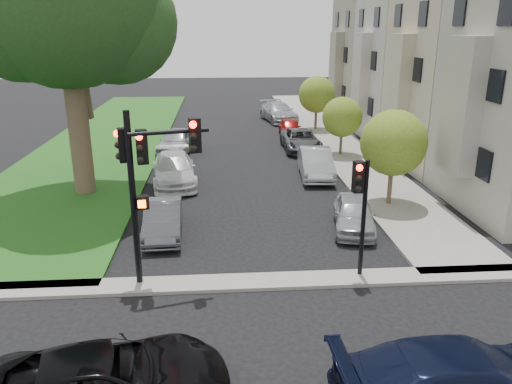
{
  "coord_description": "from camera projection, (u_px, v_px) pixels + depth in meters",
  "views": [
    {
      "loc": [
        -1.28,
        -11.73,
        7.52
      ],
      "look_at": [
        0.0,
        5.0,
        2.0
      ],
      "focal_mm": 35.0,
      "sensor_mm": 36.0,
      "label": 1
    }
  ],
  "objects": [
    {
      "name": "car_cross_near",
      "position": [
        104.0,
        383.0,
        10.06
      ],
      "size": [
        5.44,
        3.25,
        1.42
      ],
      "primitive_type": "imported",
      "rotation": [
        0.0,
        0.0,
        1.76
      ],
      "color": "black",
      "rests_on": "ground"
    },
    {
      "name": "car_parked_6",
      "position": [
        174.0,
        169.0,
        25.16
      ],
      "size": [
        2.67,
        5.36,
        1.5
      ],
      "primitive_type": "imported",
      "rotation": [
        0.0,
        0.0,
        0.11
      ],
      "color": "silver",
      "rests_on": "ground"
    },
    {
      "name": "car_parked_0",
      "position": [
        354.0,
        214.0,
        19.41
      ],
      "size": [
        2.23,
        4.01,
        1.29
      ],
      "primitive_type": "imported",
      "rotation": [
        0.0,
        0.0,
        -0.2
      ],
      "color": "#999BA0",
      "rests_on": "ground"
    },
    {
      "name": "small_tree_b",
      "position": [
        342.0,
        117.0,
        30.08
      ],
      "size": [
        2.43,
        2.43,
        3.64
      ],
      "color": "brown",
      "rests_on": "ground"
    },
    {
      "name": "car_parked_2",
      "position": [
        301.0,
        140.0,
        32.08
      ],
      "size": [
        2.23,
        4.82,
        1.34
      ],
      "primitive_type": "imported",
      "rotation": [
        0.0,
        0.0,
        -0.0
      ],
      "color": "#3F4247",
      "rests_on": "ground"
    },
    {
      "name": "car_parked_1",
      "position": [
        316.0,
        163.0,
        26.29
      ],
      "size": [
        1.92,
        4.66,
        1.5
      ],
      "primitive_type": "imported",
      "rotation": [
        0.0,
        0.0,
        -0.07
      ],
      "color": "#999BA0",
      "rests_on": "ground"
    },
    {
      "name": "house_c",
      "position": [
        417.0,
        37.0,
        34.07
      ],
      "size": [
        7.7,
        7.55,
        15.97
      ],
      "color": "beige",
      "rests_on": "ground"
    },
    {
      "name": "car_parked_3",
      "position": [
        290.0,
        128.0,
        36.32
      ],
      "size": [
        1.69,
        3.8,
        1.27
      ],
      "primitive_type": "imported",
      "rotation": [
        0.0,
        0.0,
        -0.05
      ],
      "color": "maroon",
      "rests_on": "ground"
    },
    {
      "name": "house_b",
      "position": [
        470.0,
        40.0,
        26.97
      ],
      "size": [
        7.7,
        7.55,
        15.97
      ],
      "color": "tan",
      "rests_on": "ground"
    },
    {
      "name": "car_cross_far",
      "position": [
        465.0,
        383.0,
        9.94
      ],
      "size": [
        5.49,
        2.4,
        1.57
      ],
      "primitive_type": "imported",
      "rotation": [
        0.0,
        0.0,
        1.61
      ],
      "color": "black",
      "rests_on": "ground"
    },
    {
      "name": "traffic_signal_main",
      "position": [
        146.0,
        168.0,
        14.27
      ],
      "size": [
        2.63,
        0.78,
        5.37
      ],
      "color": "black",
      "rests_on": "ground"
    },
    {
      "name": "house_d",
      "position": [
        383.0,
        36.0,
        41.17
      ],
      "size": [
        7.7,
        7.55,
        15.97
      ],
      "color": "gray",
      "rests_on": "ground"
    },
    {
      "name": "car_parked_7",
      "position": [
        177.0,
        141.0,
        31.22
      ],
      "size": [
        2.62,
        4.87,
        1.57
      ],
      "primitive_type": "imported",
      "rotation": [
        0.0,
        0.0,
        -0.17
      ],
      "color": "#999BA0",
      "rests_on": "ground"
    },
    {
      "name": "car_parked_4",
      "position": [
        278.0,
        112.0,
        42.12
      ],
      "size": [
        3.14,
        5.72,
        1.57
      ],
      "primitive_type": "imported",
      "rotation": [
        0.0,
        0.0,
        0.18
      ],
      "color": "#999BA0",
      "rests_on": "ground"
    },
    {
      "name": "car_parked_5",
      "position": [
        163.0,
        219.0,
        18.87
      ],
      "size": [
        1.54,
        3.95,
        1.28
      ],
      "primitive_type": "imported",
      "rotation": [
        0.0,
        0.0,
        0.05
      ],
      "color": "#3F4247",
      "rests_on": "ground"
    },
    {
      "name": "small_tree_c",
      "position": [
        317.0,
        95.0,
        37.7
      ],
      "size": [
        2.75,
        2.75,
        4.13
      ],
      "color": "brown",
      "rests_on": "ground"
    },
    {
      "name": "ground",
      "position": [
        270.0,
        319.0,
        13.56
      ],
      "size": [
        140.0,
        140.0,
        0.0
      ],
      "primitive_type": "plane",
      "color": "black",
      "rests_on": "ground"
    },
    {
      "name": "grass_strip",
      "position": [
        110.0,
        138.0,
        35.62
      ],
      "size": [
        8.0,
        44.0,
        0.12
      ],
      "primitive_type": "cube",
      "color": "#1B5F18",
      "rests_on": "ground"
    },
    {
      "name": "sidewalk_cross",
      "position": [
        263.0,
        282.0,
        15.43
      ],
      "size": [
        60.0,
        1.0,
        0.12
      ],
      "primitive_type": "cube",
      "color": "gray",
      "rests_on": "ground"
    },
    {
      "name": "traffic_signal_secondary",
      "position": [
        361.0,
        198.0,
        15.01
      ],
      "size": [
        0.5,
        0.41,
        3.83
      ],
      "color": "black",
      "rests_on": "ground"
    },
    {
      "name": "sidewalk_right",
      "position": [
        328.0,
        135.0,
        36.76
      ],
      "size": [
        3.5,
        44.0,
        0.12
      ],
      "primitive_type": "cube",
      "color": "gray",
      "rests_on": "ground"
    },
    {
      "name": "small_tree_a",
      "position": [
        394.0,
        143.0,
        21.35
      ],
      "size": [
        2.85,
        2.85,
        4.27
      ],
      "color": "brown",
      "rests_on": "ground"
    }
  ]
}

